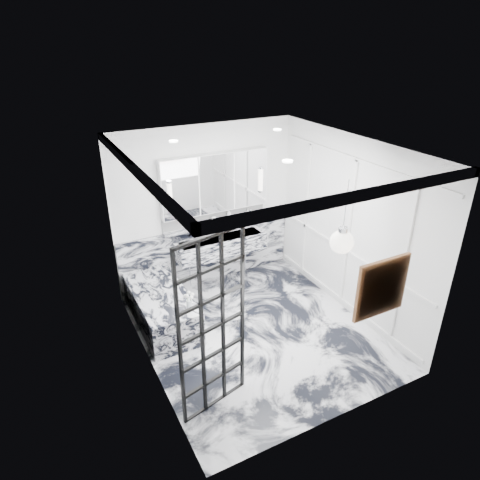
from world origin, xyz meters
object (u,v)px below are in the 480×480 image
bathtub (161,307)px  mirror_cabinet (215,183)px  trough_sink (221,246)px  crittall_door (213,328)px

bathtub → mirror_cabinet: bearing=32.1°
mirror_cabinet → trough_sink: bearing=-90.0°
trough_sink → bathtub: trough_sink is taller
crittall_door → bathtub: crittall_door is taller
trough_sink → mirror_cabinet: bearing=90.0°
crittall_door → mirror_cabinet: mirror_cabinet is taller
bathtub → crittall_door: bearing=-88.1°
mirror_cabinet → bathtub: mirror_cabinet is taller
crittall_door → bathtub: bearing=77.9°
mirror_cabinet → crittall_door: bearing=-115.3°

